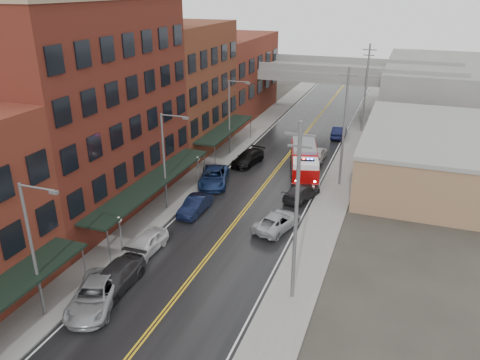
% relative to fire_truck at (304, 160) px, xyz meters
% --- Properties ---
extents(road, '(11.00, 160.00, 0.02)m').
position_rel_fire_truck_xyz_m(road, '(-3.13, -6.50, -1.67)').
color(road, black).
rests_on(road, ground).
extents(sidewalk_left, '(3.00, 160.00, 0.15)m').
position_rel_fire_truck_xyz_m(sidewalk_left, '(-10.43, -6.50, -1.61)').
color(sidewalk_left, slate).
rests_on(sidewalk_left, ground).
extents(sidewalk_right, '(3.00, 160.00, 0.15)m').
position_rel_fire_truck_xyz_m(sidewalk_right, '(4.17, -6.50, -1.61)').
color(sidewalk_right, slate).
rests_on(sidewalk_right, ground).
extents(curb_left, '(0.30, 160.00, 0.15)m').
position_rel_fire_truck_xyz_m(curb_left, '(-8.78, -6.50, -1.61)').
color(curb_left, gray).
rests_on(curb_left, ground).
extents(curb_right, '(0.30, 160.00, 0.15)m').
position_rel_fire_truck_xyz_m(curb_right, '(2.52, -6.50, -1.61)').
color(curb_right, gray).
rests_on(curb_right, ground).
extents(brick_building_b, '(9.00, 20.00, 18.00)m').
position_rel_fire_truck_xyz_m(brick_building_b, '(-16.43, -13.50, 7.32)').
color(brick_building_b, '#5D2518').
rests_on(brick_building_b, ground).
extents(brick_building_c, '(9.00, 15.00, 15.00)m').
position_rel_fire_truck_xyz_m(brick_building_c, '(-16.43, 4.00, 5.82)').
color(brick_building_c, brown).
rests_on(brick_building_c, ground).
extents(brick_building_far, '(9.00, 20.00, 12.00)m').
position_rel_fire_truck_xyz_m(brick_building_far, '(-16.43, 21.50, 4.32)').
color(brick_building_far, brown).
rests_on(brick_building_far, ground).
extents(tan_building, '(14.00, 22.00, 5.00)m').
position_rel_fire_truck_xyz_m(tan_building, '(12.87, 3.50, 0.82)').
color(tan_building, '#926A4E').
rests_on(tan_building, ground).
extents(right_far_block, '(18.00, 30.00, 8.00)m').
position_rel_fire_truck_xyz_m(right_far_block, '(14.87, 33.50, 2.32)').
color(right_far_block, slate).
rests_on(right_far_block, ground).
extents(awning_1, '(2.60, 18.00, 3.09)m').
position_rel_fire_truck_xyz_m(awning_1, '(-10.62, -13.50, 1.31)').
color(awning_1, black).
rests_on(awning_1, ground).
extents(awning_2, '(2.60, 13.00, 3.09)m').
position_rel_fire_truck_xyz_m(awning_2, '(-10.62, 4.00, 1.30)').
color(awning_2, black).
rests_on(awning_2, ground).
extents(globe_lamp_1, '(0.44, 0.44, 3.12)m').
position_rel_fire_truck_xyz_m(globe_lamp_1, '(-9.53, -20.50, 0.63)').
color(globe_lamp_1, '#59595B').
rests_on(globe_lamp_1, ground).
extents(globe_lamp_2, '(0.44, 0.44, 3.12)m').
position_rel_fire_truck_xyz_m(globe_lamp_2, '(-9.53, -6.50, 0.63)').
color(globe_lamp_2, '#59595B').
rests_on(globe_lamp_2, ground).
extents(street_lamp_0, '(2.64, 0.22, 9.00)m').
position_rel_fire_truck_xyz_m(street_lamp_0, '(-9.67, -28.50, 3.50)').
color(street_lamp_0, '#59595B').
rests_on(street_lamp_0, ground).
extents(street_lamp_1, '(2.64, 0.22, 9.00)m').
position_rel_fire_truck_xyz_m(street_lamp_1, '(-9.67, -12.50, 3.50)').
color(street_lamp_1, '#59595B').
rests_on(street_lamp_1, ground).
extents(street_lamp_2, '(2.64, 0.22, 9.00)m').
position_rel_fire_truck_xyz_m(street_lamp_2, '(-9.67, 3.50, 3.50)').
color(street_lamp_2, '#59595B').
rests_on(street_lamp_2, ground).
extents(utility_pole_0, '(1.80, 0.24, 12.00)m').
position_rel_fire_truck_xyz_m(utility_pole_0, '(4.07, -21.50, 4.62)').
color(utility_pole_0, '#59595B').
rests_on(utility_pole_0, ground).
extents(utility_pole_1, '(1.80, 0.24, 12.00)m').
position_rel_fire_truck_xyz_m(utility_pole_1, '(4.07, -1.50, 4.62)').
color(utility_pole_1, '#59595B').
rests_on(utility_pole_1, ground).
extents(utility_pole_2, '(1.80, 0.24, 12.00)m').
position_rel_fire_truck_xyz_m(utility_pole_2, '(4.07, 18.50, 4.62)').
color(utility_pole_2, '#59595B').
rests_on(utility_pole_2, ground).
extents(overpass, '(40.00, 10.00, 7.50)m').
position_rel_fire_truck_xyz_m(overpass, '(-3.13, 25.50, 4.30)').
color(overpass, slate).
rests_on(overpass, ground).
extents(fire_truck, '(5.06, 8.92, 3.11)m').
position_rel_fire_truck_xyz_m(fire_truck, '(0.00, 0.00, 0.00)').
color(fire_truck, '#8D0606').
rests_on(fire_truck, ground).
extents(parked_car_left_2, '(4.29, 6.21, 1.58)m').
position_rel_fire_truck_xyz_m(parked_car_left_2, '(-7.58, -26.57, -0.90)').
color(parked_car_left_2, gray).
rests_on(parked_car_left_2, ground).
extents(parked_car_left_3, '(2.34, 5.54, 1.60)m').
position_rel_fire_truck_xyz_m(parked_car_left_3, '(-7.43, -24.48, -0.89)').
color(parked_car_left_3, '#252527').
rests_on(parked_car_left_3, ground).
extents(parked_car_left_4, '(1.95, 4.50, 1.51)m').
position_rel_fire_truck_xyz_m(parked_car_left_4, '(-7.85, -19.70, -0.93)').
color(parked_car_left_4, silver).
rests_on(parked_car_left_4, ground).
extents(parked_car_left_5, '(1.69, 4.61, 1.51)m').
position_rel_fire_truck_xyz_m(parked_car_left_5, '(-7.16, -12.33, -0.93)').
color(parked_car_left_5, black).
rests_on(parked_car_left_5, ground).
extents(parked_car_left_6, '(4.29, 6.47, 1.65)m').
position_rel_fire_truck_xyz_m(parked_car_left_6, '(-8.13, -5.73, -0.86)').
color(parked_car_left_6, navy).
rests_on(parked_car_left_6, ground).
extents(parked_car_left_7, '(3.01, 5.53, 1.52)m').
position_rel_fire_truck_xyz_m(parked_car_left_7, '(-6.73, 1.03, -0.92)').
color(parked_car_left_7, black).
rests_on(parked_car_left_7, ground).
extents(parked_car_right_0, '(3.69, 5.57, 1.42)m').
position_rel_fire_truck_xyz_m(parked_car_right_0, '(0.59, -12.70, -0.97)').
color(parked_car_right_0, '#9FA2A7').
rests_on(parked_car_right_0, ground).
extents(parked_car_right_1, '(3.30, 5.23, 1.41)m').
position_rel_fire_truck_xyz_m(parked_car_right_1, '(1.18, -6.13, -0.98)').
color(parked_car_right_1, '#232326').
rests_on(parked_car_right_1, ground).
extents(parked_car_right_2, '(1.84, 4.51, 1.53)m').
position_rel_fire_truck_xyz_m(parked_car_right_2, '(0.47, 5.30, -0.92)').
color(parked_car_right_2, '#BDBDBD').
rests_on(parked_car_right_2, ground).
extents(parked_car_right_3, '(1.81, 4.87, 1.59)m').
position_rel_fire_truck_xyz_m(parked_car_right_3, '(1.50, 14.85, -0.89)').
color(parked_car_right_3, black).
rests_on(parked_car_right_3, ground).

